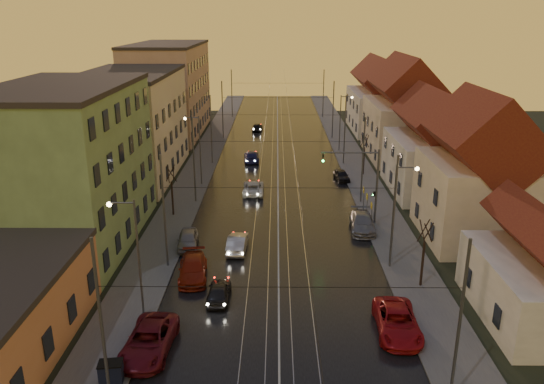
{
  "coord_description": "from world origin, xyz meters",
  "views": [
    {
      "loc": [
        -0.19,
        -28.08,
        18.59
      ],
      "look_at": [
        -0.59,
        19.01,
        2.82
      ],
      "focal_mm": 35.0,
      "sensor_mm": 36.0,
      "label": 1
    }
  ],
  "objects_px": {
    "street_lamp_3": "(342,117)",
    "parked_right_1": "(362,223)",
    "driving_car_1": "(237,243)",
    "parked_left_1": "(149,340)",
    "street_lamp_1": "(398,204)",
    "parked_right_0": "(397,322)",
    "parked_right_2": "(342,175)",
    "traffic_light_mast": "(366,177)",
    "driving_car_3": "(252,156)",
    "dumpster": "(111,373)",
    "parked_left_3": "(188,239)",
    "street_lamp_2": "(197,143)",
    "parked_left_2": "(193,269)",
    "driving_car_2": "(253,188)",
    "street_lamp_0": "(133,247)",
    "driving_car_4": "(257,127)",
    "driving_car_0": "(219,291)"
  },
  "relations": [
    {
      "from": "parked_left_2",
      "to": "parked_right_2",
      "type": "distance_m",
      "value": 28.2
    },
    {
      "from": "traffic_light_mast",
      "to": "parked_right_1",
      "type": "height_order",
      "value": "traffic_light_mast"
    },
    {
      "from": "driving_car_0",
      "to": "street_lamp_1",
      "type": "bearing_deg",
      "value": -155.05
    },
    {
      "from": "traffic_light_mast",
      "to": "parked_left_1",
      "type": "distance_m",
      "value": 25.52
    },
    {
      "from": "street_lamp_0",
      "to": "dumpster",
      "type": "bearing_deg",
      "value": -88.01
    },
    {
      "from": "street_lamp_2",
      "to": "dumpster",
      "type": "xyz_separation_m",
      "value": [
        0.23,
        -34.73,
        -4.19
      ]
    },
    {
      "from": "parked_left_3",
      "to": "parked_right_0",
      "type": "height_order",
      "value": "parked_right_0"
    },
    {
      "from": "driving_car_1",
      "to": "driving_car_3",
      "type": "distance_m",
      "value": 28.25
    },
    {
      "from": "street_lamp_3",
      "to": "driving_car_2",
      "type": "xyz_separation_m",
      "value": [
        -11.81,
        -19.06,
        -4.22
      ]
    },
    {
      "from": "street_lamp_1",
      "to": "street_lamp_2",
      "type": "bearing_deg",
      "value": 132.32
    },
    {
      "from": "parked_left_2",
      "to": "street_lamp_1",
      "type": "bearing_deg",
      "value": 3.66
    },
    {
      "from": "driving_car_2",
      "to": "driving_car_4",
      "type": "bearing_deg",
      "value": -89.52
    },
    {
      "from": "street_lamp_0",
      "to": "parked_right_2",
      "type": "height_order",
      "value": "street_lamp_0"
    },
    {
      "from": "street_lamp_1",
      "to": "parked_left_1",
      "type": "height_order",
      "value": "street_lamp_1"
    },
    {
      "from": "parked_left_1",
      "to": "parked_left_3",
      "type": "distance_m",
      "value": 14.64
    },
    {
      "from": "street_lamp_0",
      "to": "driving_car_3",
      "type": "height_order",
      "value": "street_lamp_0"
    },
    {
      "from": "street_lamp_2",
      "to": "street_lamp_3",
      "type": "bearing_deg",
      "value": 41.31
    },
    {
      "from": "dumpster",
      "to": "driving_car_0",
      "type": "bearing_deg",
      "value": 54.95
    },
    {
      "from": "parked_left_3",
      "to": "parked_right_0",
      "type": "distance_m",
      "value": 19.42
    },
    {
      "from": "traffic_light_mast",
      "to": "parked_right_0",
      "type": "distance_m",
      "value": 18.22
    },
    {
      "from": "driving_car_2",
      "to": "dumpster",
      "type": "distance_m",
      "value": 32.27
    },
    {
      "from": "street_lamp_1",
      "to": "parked_left_2",
      "type": "xyz_separation_m",
      "value": [
        -15.47,
        -2.71,
        -4.16
      ]
    },
    {
      "from": "street_lamp_0",
      "to": "street_lamp_1",
      "type": "distance_m",
      "value": 19.89
    },
    {
      "from": "street_lamp_0",
      "to": "driving_car_1",
      "type": "xyz_separation_m",
      "value": [
        5.71,
        10.08,
        -4.19
      ]
    },
    {
      "from": "driving_car_3",
      "to": "dumpster",
      "type": "xyz_separation_m",
      "value": [
        -5.37,
        -45.06,
        0.01
      ]
    },
    {
      "from": "street_lamp_3",
      "to": "driving_car_4",
      "type": "xyz_separation_m",
      "value": [
        -12.51,
        13.84,
        -4.23
      ]
    },
    {
      "from": "driving_car_2",
      "to": "parked_left_2",
      "type": "bearing_deg",
      "value": 78.71
    },
    {
      "from": "driving_car_0",
      "to": "parked_left_2",
      "type": "relative_size",
      "value": 0.74
    },
    {
      "from": "parked_left_3",
      "to": "traffic_light_mast",
      "type": "bearing_deg",
      "value": 13.5
    },
    {
      "from": "traffic_light_mast",
      "to": "street_lamp_1",
      "type": "bearing_deg",
      "value": -82.09
    },
    {
      "from": "street_lamp_1",
      "to": "driving_car_1",
      "type": "height_order",
      "value": "street_lamp_1"
    },
    {
      "from": "driving_car_2",
      "to": "parked_left_1",
      "type": "relative_size",
      "value": 0.87
    },
    {
      "from": "street_lamp_3",
      "to": "parked_right_1",
      "type": "distance_m",
      "value": 29.82
    },
    {
      "from": "parked_left_3",
      "to": "street_lamp_0",
      "type": "bearing_deg",
      "value": -103.13
    },
    {
      "from": "street_lamp_2",
      "to": "traffic_light_mast",
      "type": "bearing_deg",
      "value": -35.07
    },
    {
      "from": "driving_car_0",
      "to": "parked_left_2",
      "type": "xyz_separation_m",
      "value": [
        -2.26,
        3.22,
        0.1
      ]
    },
    {
      "from": "parked_right_2",
      "to": "dumpster",
      "type": "relative_size",
      "value": 3.0
    },
    {
      "from": "driving_car_4",
      "to": "driving_car_3",
      "type": "bearing_deg",
      "value": 93.71
    },
    {
      "from": "street_lamp_0",
      "to": "dumpster",
      "type": "height_order",
      "value": "street_lamp_0"
    },
    {
      "from": "street_lamp_0",
      "to": "parked_left_1",
      "type": "xyz_separation_m",
      "value": [
        1.59,
        -3.9,
        -4.12
      ]
    },
    {
      "from": "parked_left_1",
      "to": "street_lamp_2",
      "type": "bearing_deg",
      "value": 95.93
    },
    {
      "from": "driving_car_2",
      "to": "driving_car_3",
      "type": "relative_size",
      "value": 1.0
    },
    {
      "from": "driving_car_3",
      "to": "parked_right_0",
      "type": "relative_size",
      "value": 0.88
    },
    {
      "from": "traffic_light_mast",
      "to": "driving_car_2",
      "type": "height_order",
      "value": "traffic_light_mast"
    },
    {
      "from": "street_lamp_0",
      "to": "driving_car_3",
      "type": "bearing_deg",
      "value": 81.68
    },
    {
      "from": "parked_right_0",
      "to": "parked_right_2",
      "type": "bearing_deg",
      "value": 91.94
    },
    {
      "from": "street_lamp_0",
      "to": "parked_left_2",
      "type": "bearing_deg",
      "value": 62.57
    },
    {
      "from": "driving_car_0",
      "to": "driving_car_2",
      "type": "distance_m",
      "value": 22.91
    },
    {
      "from": "driving_car_1",
      "to": "parked_left_1",
      "type": "height_order",
      "value": "parked_left_1"
    },
    {
      "from": "street_lamp_1",
      "to": "parked_left_1",
      "type": "bearing_deg",
      "value": -144.39
    }
  ]
}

